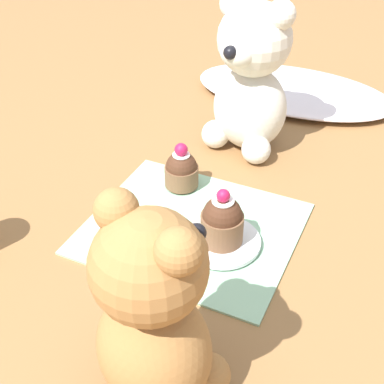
% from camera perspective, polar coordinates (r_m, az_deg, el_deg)
% --- Properties ---
extents(ground_plane, '(4.00, 4.00, 0.00)m').
position_cam_1_polar(ground_plane, '(0.65, 0.00, -3.97)').
color(ground_plane, olive).
extents(knitted_placemat, '(0.25, 0.21, 0.01)m').
position_cam_1_polar(knitted_placemat, '(0.65, 0.00, -3.77)').
color(knitted_placemat, '#8EBC99').
rests_on(knitted_placemat, ground_plane).
extents(tulle_cloth, '(0.34, 0.19, 0.03)m').
position_cam_1_polar(tulle_cloth, '(0.95, 10.72, 10.62)').
color(tulle_cloth, silver).
rests_on(tulle_cloth, ground_plane).
extents(teddy_bear_cream, '(0.13, 0.12, 0.22)m').
position_cam_1_polar(teddy_bear_cream, '(0.76, 6.28, 11.95)').
color(teddy_bear_cream, silver).
rests_on(teddy_bear_cream, ground_plane).
extents(teddy_bear_tan, '(0.12, 0.12, 0.20)m').
position_cam_1_polar(teddy_bear_tan, '(0.43, -4.00, -12.97)').
color(teddy_bear_tan, '#A3703D').
rests_on(teddy_bear_tan, ground_plane).
extents(cupcake_near_cream_bear, '(0.04, 0.04, 0.06)m').
position_cam_1_polar(cupcake_near_cream_bear, '(0.70, -1.13, 2.37)').
color(cupcake_near_cream_bear, brown).
rests_on(cupcake_near_cream_bear, knitted_placemat).
extents(saucer_plate, '(0.09, 0.09, 0.01)m').
position_cam_1_polar(saucer_plate, '(0.62, 3.14, -5.24)').
color(saucer_plate, silver).
rests_on(saucer_plate, knitted_placemat).
extents(cupcake_near_tan_bear, '(0.05, 0.05, 0.07)m').
position_cam_1_polar(cupcake_near_tan_bear, '(0.60, 3.24, -3.10)').
color(cupcake_near_tan_bear, brown).
rests_on(cupcake_near_tan_bear, saucer_plate).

